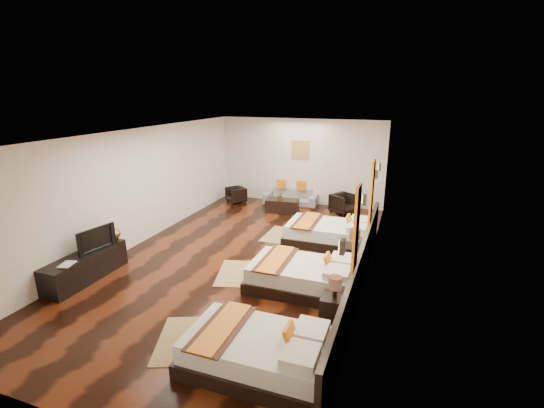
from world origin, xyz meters
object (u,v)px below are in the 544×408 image
at_px(nightstand_a, 334,306).
at_px(armchair_left, 236,195).
at_px(armchair_right, 343,204).
at_px(bed_far, 330,233).
at_px(tv, 94,238).
at_px(bed_mid, 304,276).
at_px(sofa, 291,197).
at_px(coffee_table, 282,206).
at_px(table_plant, 280,196).
at_px(bed_near, 259,351).
at_px(tv_console, 86,267).
at_px(book, 61,264).
at_px(nightstand_b, 354,254).
at_px(figurine, 112,232).

distance_m(nightstand_a, armchair_left, 7.34).
bearing_deg(armchair_right, bed_far, -145.24).
bearing_deg(armchair_right, tv, 177.81).
distance_m(bed_mid, tv, 4.27).
bearing_deg(armchair_left, nightstand_a, -13.54).
bearing_deg(sofa, coffee_table, -93.11).
bearing_deg(table_plant, armchair_left, 164.26).
xyz_separation_m(bed_near, tv_console, (-4.20, 1.19, 0.02)).
xyz_separation_m(tv, table_plant, (2.17, 5.29, -0.27)).
bearing_deg(bed_near, bed_mid, 89.98).
height_order(book, armchair_left, book).
xyz_separation_m(tv, coffee_table, (2.23, 5.31, -0.59)).
xyz_separation_m(bed_mid, bed_far, (0.00, 2.39, 0.00)).
bearing_deg(armchair_right, nightstand_b, -134.55).
relative_size(book, table_plant, 1.19).
height_order(tv_console, tv, tv).
relative_size(figurine, coffee_table, 0.36).
bearing_deg(figurine, armchair_left, 84.92).
relative_size(bed_mid, book, 6.74).
bearing_deg(bed_far, coffee_table, 132.96).
height_order(bed_mid, tv_console, bed_mid).
xyz_separation_m(bed_mid, table_plant, (-1.97, 4.42, 0.26)).
height_order(sofa, table_plant, table_plant).
distance_m(tv_console, book, 0.61).
relative_size(nightstand_b, tv_console, 0.48).
bearing_deg(book, sofa, 71.93).
distance_m(bed_far, book, 5.84).
bearing_deg(coffee_table, bed_mid, -66.70).
bearing_deg(coffee_table, nightstand_b, -50.14).
xyz_separation_m(nightstand_a, sofa, (-2.66, 6.24, -0.03)).
distance_m(book, coffee_table, 6.53).
bearing_deg(nightstand_a, book, -171.25).
distance_m(bed_far, sofa, 3.52).
height_order(nightstand_a, sofa, nightstand_a).
bearing_deg(bed_far, bed_near, -90.01).
height_order(bed_far, table_plant, bed_far).
distance_m(tv_console, armchair_right, 7.34).
height_order(tv, armchair_right, tv).
distance_m(armchair_right, table_plant, 1.97).
bearing_deg(coffee_table, armchair_right, 15.90).
height_order(bed_far, coffee_table, bed_far).
height_order(book, sofa, book).
relative_size(nightstand_b, table_plant, 3.41).
xyz_separation_m(bed_mid, tv_console, (-4.20, -1.13, 0.01)).
distance_m(bed_near, bed_mid, 2.32).
xyz_separation_m(tv, book, (-0.05, -0.79, -0.23)).
bearing_deg(bed_near, bed_far, 89.99).
relative_size(armchair_left, table_plant, 2.29).
xyz_separation_m(bed_far, tv_console, (-4.20, -3.52, 0.00)).
height_order(bed_mid, nightstand_a, nightstand_a).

